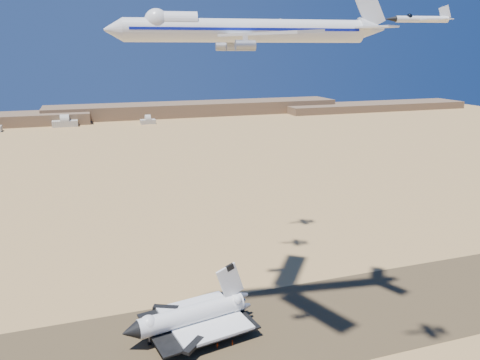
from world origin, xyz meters
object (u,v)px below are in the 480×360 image
object	(u,v)px
carrier_747	(239,30)
chase_jet_e	(267,26)
chase_jet_a	(421,19)
shuttle	(191,317)
chase_jet_d	(253,28)
crew_c	(215,337)
crew_b	(218,346)
crew_a	(232,343)

from	to	relation	value
carrier_747	chase_jet_e	size ratio (longest dim) A/B	5.38
chase_jet_a	chase_jet_e	world-z (taller)	chase_jet_e
shuttle	chase_jet_d	size ratio (longest dim) A/B	3.10
carrier_747	chase_jet_a	xyz separation A→B (m)	(30.05, -40.47, 1.31)
carrier_747	chase_jet_d	bearing A→B (deg)	72.69
crew_c	chase_jet_a	xyz separation A→B (m)	(39.91, -35.09, 96.42)
crew_b	crew_c	distance (m)	4.81
crew_b	chase_jet_e	world-z (taller)	chase_jet_e
chase_jet_a	chase_jet_d	size ratio (longest dim) A/B	1.08
crew_c	chase_jet_e	distance (m)	131.01
crew_a	crew_b	bearing A→B (deg)	83.37
carrier_747	crew_b	xyz separation A→B (m)	(-10.39, -10.16, -94.99)
crew_c	shuttle	bearing A→B (deg)	-14.15
crew_c	chase_jet_e	bearing A→B (deg)	-92.32
crew_a	crew_c	bearing A→B (deg)	35.94
chase_jet_e	carrier_747	bearing A→B (deg)	-111.70
carrier_747	crew_b	bearing A→B (deg)	-127.74
shuttle	crew_c	bearing A→B (deg)	-54.07
crew_c	chase_jet_e	xyz separation A→B (m)	(44.93, 71.60, 100.09)
crew_b	chase_jet_a	xyz separation A→B (m)	(40.43, -30.31, 96.30)
carrier_747	crew_c	world-z (taller)	carrier_747
crew_b	chase_jet_e	distance (m)	133.77
shuttle	carrier_747	bearing A→B (deg)	-13.07
shuttle	crew_c	distance (m)	10.24
chase_jet_d	chase_jet_e	size ratio (longest dim) A/B	0.93
shuttle	crew_b	bearing A→B (deg)	-71.78
crew_b	crew_c	xyz separation A→B (m)	(0.52, 4.78, -0.11)
chase_jet_a	shuttle	bearing A→B (deg)	150.12
chase_jet_a	chase_jet_e	xyz separation A→B (m)	(5.02, 106.69, 3.67)
crew_a	chase_jet_d	xyz separation A→B (m)	(25.20, 52.04, 97.71)
carrier_747	chase_jet_e	world-z (taller)	carrier_747
crew_c	chase_jet_d	size ratio (longest dim) A/B	0.12
crew_b	carrier_747	bearing A→B (deg)	-50.27
crew_a	chase_jet_a	distance (m)	107.02
shuttle	carrier_747	distance (m)	91.62
crew_a	chase_jet_a	xyz separation A→B (m)	(35.57, -30.25, 96.29)
crew_c	crew_a	bearing A→B (deg)	161.74
crew_b	crew_c	size ratio (longest dim) A/B	1.14
chase_jet_e	chase_jet_d	bearing A→B (deg)	-116.04
crew_b	chase_jet_e	bearing A→B (deg)	-35.40
chase_jet_a	chase_jet_e	distance (m)	106.87
crew_c	chase_jet_a	bearing A→B (deg)	168.48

